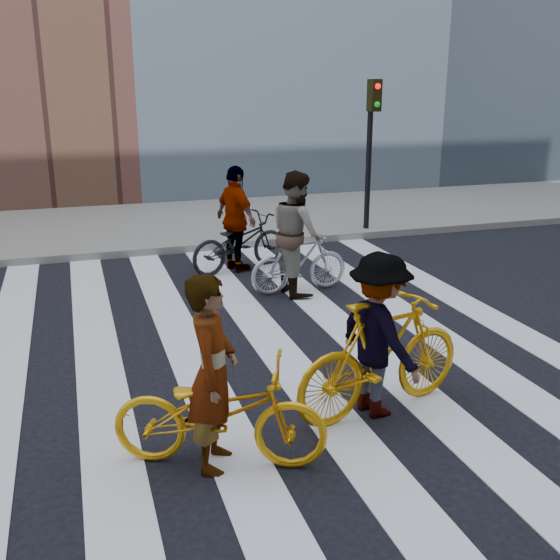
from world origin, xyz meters
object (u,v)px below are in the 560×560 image
bike_dark_rear (239,243)px  rider_left (213,373)px  bike_yellow_right (382,356)px  bike_silver_mid (299,262)px  rider_mid (297,233)px  rider_rear (236,219)px  bike_yellow_left (219,413)px  rider_right (379,335)px  traffic_signal (371,130)px

bike_dark_rear → rider_left: 6.28m
bike_yellow_right → bike_silver_mid: bearing=-20.8°
rider_mid → rider_rear: rider_mid is taller
bike_yellow_left → rider_right: 1.84m
traffic_signal → bike_silver_mid: size_ratio=2.02×
bike_yellow_left → bike_silver_mid: bike_yellow_left is taller
bike_silver_mid → rider_left: 5.09m
bike_yellow_left → rider_left: (-0.05, 0.00, 0.39)m
bike_silver_mid → rider_mid: 0.49m
bike_silver_mid → rider_left: bearing=148.6°
bike_silver_mid → traffic_signal: bearing=-43.3°
bike_yellow_left → rider_mid: bearing=-4.5°
bike_yellow_right → bike_yellow_left: bearing=90.7°
bike_yellow_left → rider_mid: size_ratio=0.97×
bike_yellow_right → bike_dark_rear: bearing=-12.6°
bike_yellow_left → rider_mid: (2.28, 4.48, 0.48)m
bike_yellow_left → bike_silver_mid: 5.05m
bike_dark_rear → rider_mid: (0.55, -1.53, 0.47)m
bike_dark_rear → rider_mid: size_ratio=0.99×
traffic_signal → bike_yellow_left: traffic_signal is taller
bike_yellow_left → rider_right: rider_right is taller
traffic_signal → rider_rear: size_ratio=1.76×
traffic_signal → rider_left: (-5.17, -7.83, -1.39)m
bike_yellow_right → rider_right: bearing=76.7°
rider_left → rider_mid: rider_mid is taller
rider_right → bike_silver_mid: bearing=-21.5°
bike_yellow_left → bike_dark_rear: 6.26m
bike_dark_rear → bike_yellow_left: bearing=144.6°
bike_yellow_left → bike_silver_mid: size_ratio=1.16×
bike_yellow_left → bike_dark_rear: (1.73, 6.01, 0.01)m
traffic_signal → rider_right: bearing=-114.5°
bike_yellow_right → rider_left: 1.92m
traffic_signal → rider_left: size_ratio=1.86×
bike_silver_mid → bike_dark_rear: (-0.60, 1.53, 0.02)m
bike_yellow_left → rider_rear: (1.68, 6.01, 0.44)m
bike_yellow_right → rider_right: rider_right is taller
traffic_signal → rider_rear: traffic_signal is taller
bike_yellow_right → rider_mid: 4.08m
rider_mid → rider_right: size_ratio=1.15×
bike_silver_mid → rider_rear: bearing=19.7°
bike_silver_mid → bike_yellow_left: bearing=149.1°
bike_yellow_left → rider_rear: size_ratio=1.01×
bike_dark_rear → rider_left: size_ratio=1.09×
rider_left → rider_right: bearing=-53.5°
traffic_signal → bike_yellow_left: 9.52m
rider_right → bike_yellow_right: bearing=-103.3°
bike_dark_rear → rider_rear: bearing=70.6°
bike_yellow_left → rider_right: bearing=-53.2°
rider_mid → rider_left: bearing=149.1°
traffic_signal → bike_yellow_right: (-3.32, -7.38, -1.66)m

